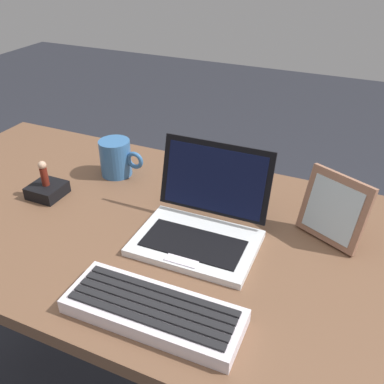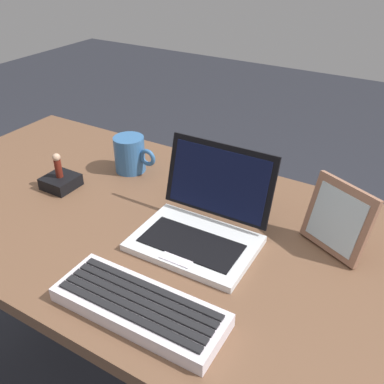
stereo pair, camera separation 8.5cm
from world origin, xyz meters
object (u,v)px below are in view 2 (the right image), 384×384
object	(u,v)px
laptop_front	(202,224)
external_keyboard	(139,307)
figurine	(58,164)
coffee_mug	(130,154)
figurine_stand	(61,181)
photo_frame	(338,219)

from	to	relation	value
laptop_front	external_keyboard	xyz separation A→B (m)	(0.01, -0.23, -0.02)
external_keyboard	figurine	xyz separation A→B (m)	(-0.42, 0.24, 0.05)
coffee_mug	figurine_stand	bearing A→B (deg)	-121.49
laptop_front	coffee_mug	distance (m)	0.35
photo_frame	coffee_mug	xyz separation A→B (m)	(-0.56, 0.05, -0.02)
figurine	coffee_mug	size ratio (longest dim) A/B	0.52
photo_frame	figurine_stand	xyz separation A→B (m)	(-0.66, -0.11, -0.06)
figurine_stand	coffee_mug	xyz separation A→B (m)	(0.10, 0.16, 0.03)
photo_frame	coffee_mug	distance (m)	0.56
external_keyboard	photo_frame	size ratio (longest dim) A/B	2.09
external_keyboard	figurine	size ratio (longest dim) A/B	4.79
external_keyboard	figurine_stand	xyz separation A→B (m)	(-0.42, 0.24, 0.00)
laptop_front	figurine	world-z (taller)	laptop_front
photo_frame	figurine_stand	size ratio (longest dim) A/B	1.87
figurine	coffee_mug	bearing A→B (deg)	58.51
external_keyboard	coffee_mug	size ratio (longest dim) A/B	2.49
photo_frame	figurine	xyz separation A→B (m)	(-0.66, -0.11, -0.01)
photo_frame	coffee_mug	world-z (taller)	photo_frame
figurine_stand	figurine	xyz separation A→B (m)	(0.00, 0.00, 0.05)
photo_frame	figurine	bearing A→B (deg)	-170.74
laptop_front	photo_frame	bearing A→B (deg)	24.01
external_keyboard	figurine_stand	size ratio (longest dim) A/B	3.91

